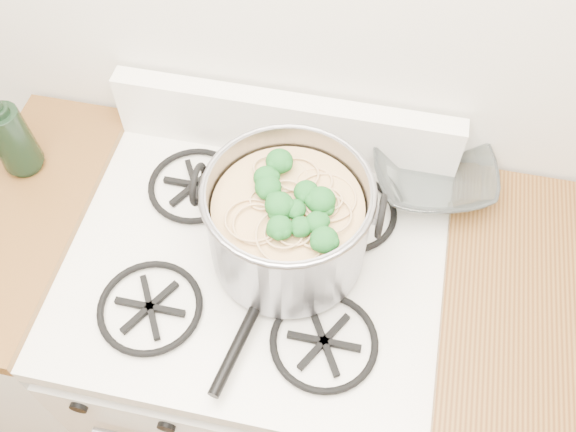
{
  "coord_description": "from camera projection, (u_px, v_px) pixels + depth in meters",
  "views": [
    {
      "loc": [
        0.2,
        0.64,
        2.03
      ],
      "look_at": [
        0.06,
        1.29,
        1.05
      ],
      "focal_mm": 40.0,
      "sensor_mm": 36.0,
      "label": 1
    }
  ],
  "objects": [
    {
      "name": "glass_bowl",
      "position": [
        431.0,
        176.0,
        1.38
      ],
      "size": [
        0.13,
        0.13,
        0.03
      ],
      "primitive_type": "imported",
      "rotation": [
        0.0,
        0.0,
        0.26
      ],
      "color": "white",
      "rests_on": "gas_range"
    },
    {
      "name": "spatula",
      "position": [
        271.0,
        276.0,
        1.24
      ],
      "size": [
        0.34,
        0.36,
        0.02
      ],
      "primitive_type": null,
      "rotation": [
        0.0,
        0.0,
        -0.18
      ],
      "color": "black",
      "rests_on": "gas_range"
    },
    {
      "name": "stock_pot",
      "position": [
        288.0,
        223.0,
        1.21
      ],
      "size": [
        0.35,
        0.32,
        0.21
      ],
      "color": "gray",
      "rests_on": "gas_range"
    },
    {
      "name": "bottle",
      "position": [
        8.0,
        130.0,
        1.32
      ],
      "size": [
        0.11,
        0.11,
        0.23
      ],
      "primitive_type": "imported",
      "rotation": [
        0.0,
        0.0,
        0.27
      ],
      "color": "black",
      "rests_on": "counter_left"
    },
    {
      "name": "gas_range",
      "position": [
        262.0,
        350.0,
        1.69
      ],
      "size": [
        0.76,
        0.66,
        0.92
      ],
      "color": "white",
      "rests_on": "ground"
    },
    {
      "name": "counter_left",
      "position": [
        80.0,
        309.0,
        1.73
      ],
      "size": [
        0.25,
        0.65,
        0.92
      ],
      "color": "silver",
      "rests_on": "ground"
    }
  ]
}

